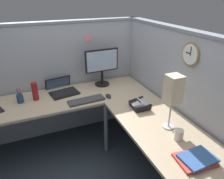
# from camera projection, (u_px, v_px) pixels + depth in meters

# --- Properties ---
(ground_plane) EXTENTS (6.80, 6.80, 0.00)m
(ground_plane) POSITION_uv_depth(u_px,v_px,m) (99.00, 162.00, 2.57)
(ground_plane) COLOR #2D3842
(cubicle_wall_back) EXTENTS (2.57, 0.12, 1.58)m
(cubicle_wall_back) POSITION_uv_depth(u_px,v_px,m) (51.00, 82.00, 2.83)
(cubicle_wall_back) COLOR #999EA8
(cubicle_wall_back) RESTS_ON ground
(cubicle_wall_right) EXTENTS (0.12, 2.37, 1.58)m
(cubicle_wall_right) POSITION_uv_depth(u_px,v_px,m) (179.00, 102.00, 2.32)
(cubicle_wall_right) COLOR #999EA8
(cubicle_wall_right) RESTS_ON ground
(desk) EXTENTS (2.35, 2.15, 0.73)m
(desk) POSITION_uv_depth(u_px,v_px,m) (86.00, 124.00, 2.21)
(desk) COLOR tan
(desk) RESTS_ON ground
(monitor) EXTENTS (0.46, 0.20, 0.50)m
(monitor) POSITION_uv_depth(u_px,v_px,m) (102.00, 65.00, 2.77)
(monitor) COLOR black
(monitor) RESTS_ON desk
(laptop) EXTENTS (0.40, 0.43, 0.22)m
(laptop) POSITION_uv_depth(u_px,v_px,m) (62.00, 89.00, 2.70)
(laptop) COLOR black
(laptop) RESTS_ON desk
(keyboard) EXTENTS (0.44, 0.16, 0.02)m
(keyboard) POSITION_uv_depth(u_px,v_px,m) (86.00, 100.00, 2.45)
(keyboard) COLOR #38383D
(keyboard) RESTS_ON desk
(computer_mouse) EXTENTS (0.06, 0.10, 0.03)m
(computer_mouse) POSITION_uv_depth(u_px,v_px,m) (108.00, 96.00, 2.55)
(computer_mouse) COLOR #232326
(computer_mouse) RESTS_ON desk
(pen_cup) EXTENTS (0.08, 0.08, 0.18)m
(pen_cup) POSITION_uv_depth(u_px,v_px,m) (20.00, 98.00, 2.41)
(pen_cup) COLOR navy
(pen_cup) RESTS_ON desk
(thermos_flask) EXTENTS (0.07, 0.07, 0.22)m
(thermos_flask) POSITION_uv_depth(u_px,v_px,m) (35.00, 91.00, 2.45)
(thermos_flask) COLOR maroon
(thermos_flask) RESTS_ON desk
(office_phone) EXTENTS (0.20, 0.21, 0.11)m
(office_phone) POSITION_uv_depth(u_px,v_px,m) (140.00, 105.00, 2.30)
(office_phone) COLOR black
(office_phone) RESTS_ON desk
(book_stack) EXTENTS (0.30, 0.24, 0.04)m
(book_stack) POSITION_uv_depth(u_px,v_px,m) (196.00, 159.00, 1.58)
(book_stack) COLOR #BF3F38
(book_stack) RESTS_ON desk
(desk_lamp_paper) EXTENTS (0.13, 0.13, 0.53)m
(desk_lamp_paper) POSITION_uv_depth(u_px,v_px,m) (173.00, 91.00, 1.83)
(desk_lamp_paper) COLOR #B7BABF
(desk_lamp_paper) RESTS_ON desk
(coffee_mug) EXTENTS (0.08, 0.08, 0.10)m
(coffee_mug) POSITION_uv_depth(u_px,v_px,m) (179.00, 135.00, 1.81)
(coffee_mug) COLOR silver
(coffee_mug) RESTS_ON desk
(wall_clock) EXTENTS (0.04, 0.22, 0.22)m
(wall_clock) POSITION_uv_depth(u_px,v_px,m) (191.00, 54.00, 1.95)
(wall_clock) COLOR olive
(pinned_note_leftmost) EXTENTS (0.10, 0.00, 0.09)m
(pinned_note_leftmost) POSITION_uv_depth(u_px,v_px,m) (88.00, 38.00, 2.74)
(pinned_note_leftmost) COLOR pink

